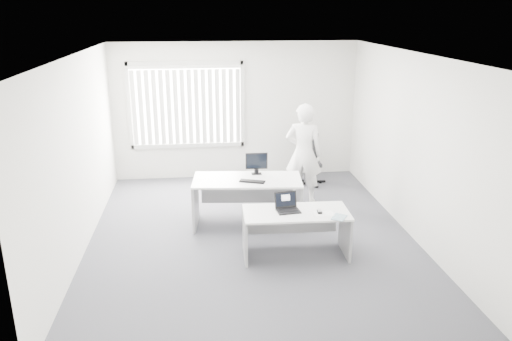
{
  "coord_description": "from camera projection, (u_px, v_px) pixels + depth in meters",
  "views": [
    {
      "loc": [
        -0.75,
        -7.14,
        3.42
      ],
      "look_at": [
        0.09,
        0.15,
        1.03
      ],
      "focal_mm": 35.0,
      "sensor_mm": 36.0,
      "label": 1
    }
  ],
  "objects": [
    {
      "name": "booklet",
      "position": [
        339.0,
        217.0,
        6.84
      ],
      "size": [
        0.27,
        0.29,
        0.01
      ],
      "primitive_type": "cube",
      "rotation": [
        0.0,
        0.0,
        -0.57
      ],
      "color": "silver",
      "rests_on": "desk_near"
    },
    {
      "name": "mouse",
      "position": [
        320.0,
        211.0,
        7.0
      ],
      "size": [
        0.07,
        0.11,
        0.04
      ],
      "primitive_type": null,
      "rotation": [
        0.0,
        0.0,
        -0.09
      ],
      "color": "#BDBDBF",
      "rests_on": "paper_sheet"
    },
    {
      "name": "paper_sheet",
      "position": [
        324.0,
        213.0,
        6.99
      ],
      "size": [
        0.27,
        0.2,
        0.0
      ],
      "primitive_type": "cube",
      "rotation": [
        0.0,
        0.0,
        -0.04
      ],
      "color": "white",
      "rests_on": "desk_near"
    },
    {
      "name": "wall_front",
      "position": [
        285.0,
        237.0,
        4.62
      ],
      "size": [
        5.0,
        0.02,
        2.8
      ],
      "primitive_type": "cube",
      "color": "silver",
      "rests_on": "ground"
    },
    {
      "name": "desk_far",
      "position": [
        247.0,
        192.0,
        8.12
      ],
      "size": [
        1.82,
        0.98,
        0.8
      ],
      "rotation": [
        0.0,
        0.0,
        -0.1
      ],
      "color": "silver",
      "rests_on": "ground"
    },
    {
      "name": "wall_back",
      "position": [
        236.0,
        111.0,
        10.28
      ],
      "size": [
        5.0,
        0.02,
        2.8
      ],
      "primitive_type": "cube",
      "color": "silver",
      "rests_on": "ground"
    },
    {
      "name": "monitor",
      "position": [
        257.0,
        164.0,
        8.23
      ],
      "size": [
        0.37,
        0.12,
        0.36
      ],
      "primitive_type": null,
      "rotation": [
        0.0,
        0.0,
        -0.03
      ],
      "color": "black",
      "rests_on": "desk_far"
    },
    {
      "name": "desk_near",
      "position": [
        296.0,
        224.0,
        7.11
      ],
      "size": [
        1.51,
        0.75,
        0.68
      ],
      "rotation": [
        0.0,
        0.0,
        -0.03
      ],
      "color": "silver",
      "rests_on": "ground"
    },
    {
      "name": "wall_right",
      "position": [
        411.0,
        145.0,
        7.72
      ],
      "size": [
        0.02,
        6.0,
        2.8
      ],
      "primitive_type": "cube",
      "color": "silver",
      "rests_on": "ground"
    },
    {
      "name": "blinds",
      "position": [
        186.0,
        107.0,
        10.04
      ],
      "size": [
        2.2,
        0.1,
        1.5
      ],
      "primitive_type": null,
      "color": "silver",
      "rests_on": "wall_back"
    },
    {
      "name": "ground",
      "position": [
        251.0,
        235.0,
        7.88
      ],
      "size": [
        6.0,
        6.0,
        0.0
      ],
      "primitive_type": "plane",
      "color": "#5A5A62",
      "rests_on": "ground"
    },
    {
      "name": "ceiling",
      "position": [
        251.0,
        54.0,
        7.01
      ],
      "size": [
        5.0,
        6.0,
        0.02
      ],
      "primitive_type": "cube",
      "color": "white",
      "rests_on": "wall_back"
    },
    {
      "name": "laptop",
      "position": [
        288.0,
        203.0,
        7.01
      ],
      "size": [
        0.35,
        0.32,
        0.25
      ],
      "primitive_type": null,
      "rotation": [
        0.0,
        0.0,
        0.12
      ],
      "color": "black",
      "rests_on": "desk_near"
    },
    {
      "name": "office_chair",
      "position": [
        308.0,
        168.0,
        10.16
      ],
      "size": [
        0.57,
        0.57,
        1.0
      ],
      "rotation": [
        0.0,
        0.0,
        -0.0
      ],
      "color": "black",
      "rests_on": "ground"
    },
    {
      "name": "window",
      "position": [
        186.0,
        105.0,
        10.09
      ],
      "size": [
        2.32,
        0.06,
        1.76
      ],
      "primitive_type": "cube",
      "color": "beige",
      "rests_on": "wall_back"
    },
    {
      "name": "wall_left",
      "position": [
        79.0,
        156.0,
        7.17
      ],
      "size": [
        0.02,
        6.0,
        2.8
      ],
      "primitive_type": "cube",
      "color": "silver",
      "rests_on": "ground"
    },
    {
      "name": "keyboard",
      "position": [
        252.0,
        181.0,
        7.9
      ],
      "size": [
        0.43,
        0.27,
        0.02
      ],
      "primitive_type": "cube",
      "rotation": [
        0.0,
        0.0,
        -0.36
      ],
      "color": "black",
      "rests_on": "desk_far"
    },
    {
      "name": "person",
      "position": [
        304.0,
        154.0,
        9.01
      ],
      "size": [
        0.78,
        0.65,
        1.84
      ],
      "primitive_type": "imported",
      "rotation": [
        0.0,
        0.0,
        2.77
      ],
      "color": "silver",
      "rests_on": "ground"
    }
  ]
}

